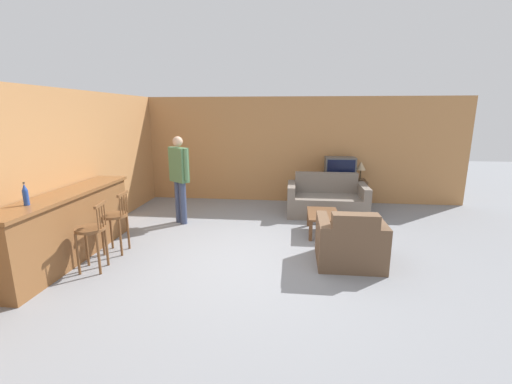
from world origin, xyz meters
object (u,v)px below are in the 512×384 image
tv_unit (338,192)px  table_lamp (361,167)px  bottle (25,195)px  bar_chair_mid (115,220)px  armchair_near (350,244)px  person_by_window (179,175)px  bar_chair_near (92,234)px  tv (340,168)px  book_on_table (322,216)px  couch_far (326,201)px  coffee_table (323,216)px

tv_unit → table_lamp: size_ratio=2.83×
tv_unit → bottle: 6.34m
bar_chair_mid → armchair_near: (3.68, -0.03, -0.24)m
table_lamp → person_by_window: size_ratio=0.25×
bar_chair_near → person_by_window: (0.55, 2.24, 0.45)m
tv → bottle: bearing=-136.1°
armchair_near → book_on_table: (-0.33, 1.08, 0.09)m
couch_far → tv: bearing=65.6°
couch_far → table_lamp: size_ratio=3.88×
table_lamp → armchair_near: bearing=-102.3°
armchair_near → tv_unit: size_ratio=0.77×
coffee_table → book_on_table: book_on_table is taller
tv → person_by_window: bearing=-152.8°
table_lamp → bottle: bearing=-139.0°
couch_far → table_lamp: bearing=43.0°
coffee_table → tv: 2.21m
bottle → table_lamp: bottle is taller
bar_chair_mid → person_by_window: 1.74m
bar_chair_mid → table_lamp: (4.42, 3.32, 0.41)m
armchair_near → tv: 3.42m
bar_chair_mid → tv: bearing=40.3°
tv_unit → table_lamp: 0.81m
couch_far → book_on_table: couch_far is taller
couch_far → book_on_table: 1.50m
armchair_near → person_by_window: (-3.13, 1.62, 0.69)m
bar_chair_mid → bottle: bearing=-119.9°
bar_chair_near → armchair_near: size_ratio=1.04×
tv → table_lamp: tv is taller
couch_far → tv_unit: 0.87m
bottle → person_by_window: (1.14, 2.62, -0.19)m
tv_unit → tv: 0.59m
armchair_near → couch_far: bearing=92.6°
couch_far → tv: (0.36, 0.79, 0.60)m
tv → book_on_table: bearing=-104.0°
bar_chair_mid → person_by_window: (0.55, 1.58, 0.45)m
tv → coffee_table: bearing=-104.6°
table_lamp → bar_chair_near: bearing=-138.0°
bar_chair_near → table_lamp: (4.42, 3.98, 0.41)m
bar_chair_mid → coffee_table: bearing=20.5°
bar_chair_near → book_on_table: bar_chair_near is taller
armchair_near → bar_chair_near: bearing=-170.4°
coffee_table → book_on_table: size_ratio=4.61×
coffee_table → bar_chair_mid: bearing=-159.5°
couch_far → coffee_table: couch_far is taller
bar_chair_near → armchair_near: bar_chair_near is taller
armchair_near → book_on_table: armchair_near is taller
book_on_table → table_lamp: 2.57m
book_on_table → table_lamp: (1.06, 2.28, 0.56)m
table_lamp → person_by_window: bearing=-155.8°
couch_far → armchair_near: 2.57m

